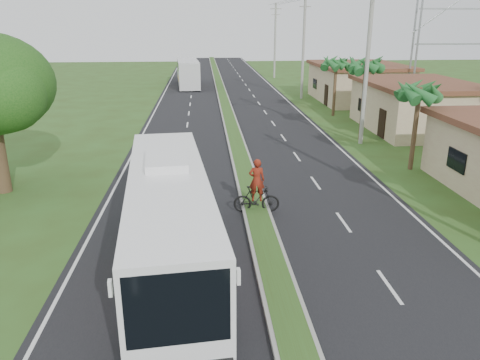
{
  "coord_description": "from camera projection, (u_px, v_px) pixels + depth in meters",
  "views": [
    {
      "loc": [
        -2.18,
        -12.39,
        7.88
      ],
      "look_at": [
        -0.76,
        5.53,
        1.8
      ],
      "focal_mm": 35.0,
      "sensor_mm": 36.0,
      "label": 1
    }
  ],
  "objects": [
    {
      "name": "ground",
      "position": [
        279.0,
        292.0,
        14.39
      ],
      "size": [
        180.0,
        180.0,
        0.0
      ],
      "primitive_type": "plane",
      "color": "#33481A",
      "rests_on": "ground"
    },
    {
      "name": "road_asphalt",
      "position": [
        235.0,
        139.0,
        33.28
      ],
      "size": [
        14.0,
        160.0,
        0.02
      ],
      "primitive_type": "cube",
      "color": "black",
      "rests_on": "ground"
    },
    {
      "name": "median_strip",
      "position": [
        235.0,
        137.0,
        33.25
      ],
      "size": [
        1.2,
        160.0,
        0.18
      ],
      "color": "gray",
      "rests_on": "ground"
    },
    {
      "name": "lane_edge_left",
      "position": [
        140.0,
        141.0,
        32.78
      ],
      "size": [
        0.12,
        160.0,
        0.01
      ],
      "primitive_type": "cube",
      "color": "silver",
      "rests_on": "ground"
    },
    {
      "name": "lane_edge_right",
      "position": [
        327.0,
        137.0,
        33.78
      ],
      "size": [
        0.12,
        160.0,
        0.01
      ],
      "primitive_type": "cube",
      "color": "silver",
      "rests_on": "ground"
    },
    {
      "name": "shop_mid",
      "position": [
        416.0,
        105.0,
        35.61
      ],
      "size": [
        7.6,
        10.6,
        3.67
      ],
      "color": "tan",
      "rests_on": "ground"
    },
    {
      "name": "shop_far",
      "position": [
        358.0,
        82.0,
        48.81
      ],
      "size": [
        8.6,
        11.6,
        3.82
      ],
      "color": "tan",
      "rests_on": "ground"
    },
    {
      "name": "palm_verge_b",
      "position": [
        419.0,
        92.0,
        25.03
      ],
      "size": [
        2.4,
        2.4,
        5.05
      ],
      "color": "#473321",
      "rests_on": "ground"
    },
    {
      "name": "palm_verge_c",
      "position": [
        366.0,
        66.0,
        31.35
      ],
      "size": [
        2.4,
        2.4,
        5.85
      ],
      "color": "#473321",
      "rests_on": "ground"
    },
    {
      "name": "palm_verge_d",
      "position": [
        336.0,
        63.0,
        40.07
      ],
      "size": [
        2.4,
        2.4,
        5.25
      ],
      "color": "#473321",
      "rests_on": "ground"
    },
    {
      "name": "utility_pole_b",
      "position": [
        368.0,
        49.0,
        30.02
      ],
      "size": [
        3.2,
        0.28,
        12.0
      ],
      "color": "gray",
      "rests_on": "ground"
    },
    {
      "name": "utility_pole_c",
      "position": [
        304.0,
        44.0,
        49.09
      ],
      "size": [
        1.6,
        0.28,
        11.0
      ],
      "color": "gray",
      "rests_on": "ground"
    },
    {
      "name": "utility_pole_d",
      "position": [
        275.0,
        40.0,
        68.06
      ],
      "size": [
        1.6,
        0.28,
        10.5
      ],
      "color": "gray",
      "rests_on": "ground"
    },
    {
      "name": "billboard_lattice",
      "position": [
        470.0,
        35.0,
        42.17
      ],
      "size": [
        10.18,
        1.18,
        12.07
      ],
      "color": "gray",
      "rests_on": "ground"
    },
    {
      "name": "coach_bus_main",
      "position": [
        169.0,
        216.0,
        14.87
      ],
      "size": [
        3.46,
        11.6,
        3.7
      ],
      "rotation": [
        0.0,
        0.0,
        0.1
      ],
      "color": "white",
      "rests_on": "ground"
    },
    {
      "name": "coach_bus_far",
      "position": [
        188.0,
        71.0,
        60.17
      ],
      "size": [
        3.25,
        11.62,
        3.34
      ],
      "rotation": [
        0.0,
        0.0,
        0.07
      ],
      "color": "silver",
      "rests_on": "ground"
    },
    {
      "name": "motorcyclist",
      "position": [
        257.0,
        194.0,
        20.15
      ],
      "size": [
        2.02,
        0.67,
        2.43
      ],
      "rotation": [
        0.0,
        0.0,
        -0.06
      ],
      "color": "black",
      "rests_on": "ground"
    }
  ]
}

